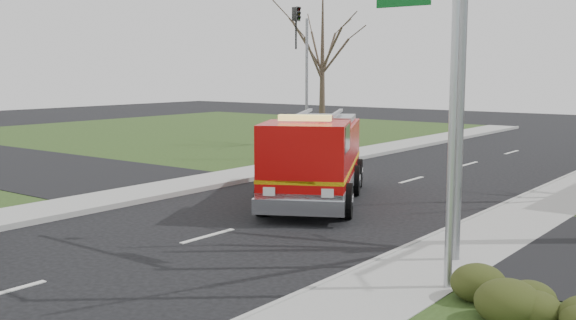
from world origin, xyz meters
The scene contains 9 objects.
ground centered at (0.00, 0.00, 0.00)m, with size 120.00×120.00×0.00m, color black.
sidewalk_right centered at (6.20, 0.00, 0.07)m, with size 2.40×80.00×0.15m, color #989893.
sidewalk_left centered at (-6.20, 0.00, 0.07)m, with size 2.40×80.00×0.15m, color #989893.
hedge_corner centered at (9.00, -1.00, 0.58)m, with size 2.80×2.00×0.90m, color #323814.
bare_tree_left centered at (-10.00, 20.00, 5.56)m, with size 4.50×4.50×9.00m.
traffic_signal_mast centered at (5.21, 1.50, 4.71)m, with size 5.29×0.18×6.80m.
streetlight_pole centered at (7.14, -0.50, 4.55)m, with size 1.48×0.16×8.40m.
utility_pole_far centered at (-6.80, 14.00, 3.50)m, with size 0.14×0.14×7.00m, color gray.
fire_engine centered at (-0.56, 5.83, 1.43)m, with size 6.02×8.15×3.15m.
Camera 1 is at (12.63, -12.91, 4.48)m, focal length 42.00 mm.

